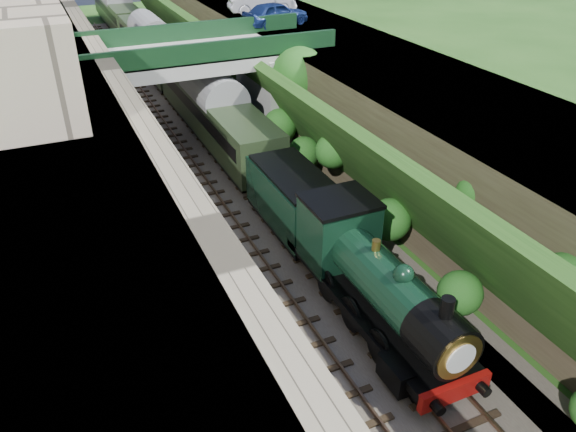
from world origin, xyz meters
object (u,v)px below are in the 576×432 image
Objects in this scene: car_blue at (275,14)px; tender at (294,203)px; tree at (300,78)px; locomotive at (375,282)px; car_silver at (262,2)px; road_bridge at (207,82)px.

car_blue is 0.82× the size of tender.
tree reaches higher than locomotive.
car_blue is (1.50, 7.38, 2.44)m from tree.
car_silver is 23.30m from tender.
locomotive is (-4.71, -16.75, -2.75)m from tree.
car_silver is (2.38, 12.11, 2.46)m from tree.
tree is 10.93m from tender.
tender is at bearing 146.10° from car_blue.
car_blue is 0.94× the size of car_silver.
car_blue reaches higher than road_bridge.
car_silver reaches higher than tree.
car_silver is at bearing 76.20° from locomotive.
road_bridge reaches higher than tree.
tree is at bearing 63.35° from tender.
locomotive is 7.37m from tender.
car_silver is 0.87× the size of tender.
car_silver reaches higher than locomotive.
tree is 7.92m from car_blue.
tree is at bearing -34.36° from road_bridge.
car_blue is 4.81m from car_silver.
car_silver is 0.51× the size of locomotive.
road_bridge is 2.42× the size of tree.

